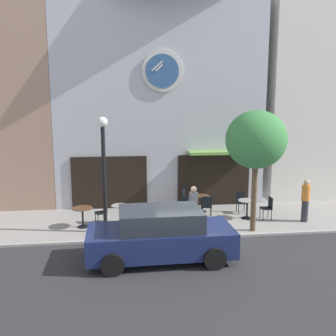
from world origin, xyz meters
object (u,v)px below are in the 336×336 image
cafe_chair_corner (268,206)px  parked_car_navy (160,235)px  cafe_table_center (172,209)px  cafe_chair_curbside (207,205)px  cafe_table_center_right (120,211)px  cafe_table_leftmost (247,205)px  pedestrian_orange (305,200)px  pedestrian_grey (193,208)px  street_tree (256,140)px  cafe_table_rightmost (202,201)px  cafe_chair_right_end (183,205)px  cafe_chair_facing_street (185,198)px  cafe_table_near_curb (83,213)px  street_lamp (104,175)px  cafe_chair_by_entrance (241,200)px  cafe_chair_near_lamp (103,210)px

cafe_chair_corner → parked_car_navy: size_ratio=0.21×
cafe_table_center → cafe_chair_curbside: size_ratio=0.84×
cafe_table_center_right → cafe_table_center: bearing=-3.9°
cafe_table_center_right → cafe_table_leftmost: bearing=0.4°
pedestrian_orange → pedestrian_grey: 4.59m
street_tree → cafe_table_rightmost: street_tree is taller
cafe_table_center → parked_car_navy: bearing=-102.9°
cafe_chair_right_end → pedestrian_grey: 1.72m
street_tree → cafe_chair_facing_street: (-1.99, 3.00, -2.78)m
cafe_table_center → cafe_chair_curbside: (1.50, 0.47, -0.01)m
cafe_chair_facing_street → cafe_chair_corner: bearing=-30.0°
street_tree → cafe_table_center: (-2.83, 1.26, -2.78)m
pedestrian_grey → pedestrian_orange: bearing=7.4°
cafe_table_near_curb → cafe_table_leftmost: bearing=2.7°
parked_car_navy → cafe_table_rightmost: bearing=64.3°
cafe_table_near_curb → street_tree: bearing=-10.3°
cafe_table_rightmost → cafe_chair_curbside: size_ratio=0.80×
cafe_table_center_right → cafe_table_center: cafe_table_center is taller
street_lamp → cafe_chair_by_entrance: 6.09m
cafe_table_leftmost → cafe_chair_near_lamp: cafe_chair_near_lamp is taller
cafe_table_leftmost → street_lamp: bearing=-170.4°
cafe_chair_curbside → pedestrian_orange: bearing=-14.1°
street_lamp → cafe_table_center: bearing=17.1°
pedestrian_orange → cafe_chair_facing_street: bearing=153.3°
street_tree → cafe_chair_corner: size_ratio=4.85×
cafe_chair_facing_street → pedestrian_grey: pedestrian_grey is taller
cafe_chair_facing_street → parked_car_navy: bearing=-107.4°
street_lamp → cafe_table_rightmost: size_ratio=5.72×
pedestrian_orange → cafe_chair_near_lamp: bearing=175.3°
cafe_table_center → cafe_chair_corner: bearing=-0.3°
cafe_chair_by_entrance → pedestrian_grey: size_ratio=0.54×
cafe_table_near_curb → cafe_chair_corner: cafe_chair_corner is taller
cafe_chair_facing_street → cafe_chair_corner: same height
cafe_chair_near_lamp → street_lamp: bearing=-82.3°
street_lamp → parked_car_navy: size_ratio=0.95×
cafe_chair_right_end → cafe_chair_corner: 3.37m
cafe_table_center_right → parked_car_navy: 3.73m
cafe_table_rightmost → street_lamp: bearing=-152.8°
street_lamp → cafe_table_near_curb: bearing=143.4°
cafe_table_rightmost → cafe_chair_corner: bearing=-28.0°
cafe_table_center_right → parked_car_navy: bearing=-71.0°
cafe_table_rightmost → cafe_chair_curbside: cafe_chair_curbside is taller
cafe_table_rightmost → parked_car_navy: bearing=-115.7°
cafe_chair_by_entrance → parked_car_navy: (-3.87, -4.40, 0.23)m
cafe_table_center_right → cafe_table_leftmost: 5.07m
cafe_chair_near_lamp → cafe_table_leftmost: bearing=-0.2°
street_tree → parked_car_navy: bearing=-149.4°
cafe_table_center_right → cafe_chair_by_entrance: cafe_chair_by_entrance is taller
street_tree → cafe_table_center_right: 5.74m
cafe_table_leftmost → cafe_chair_by_entrance: 0.84m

